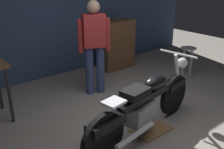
{
  "coord_description": "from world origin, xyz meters",
  "views": [
    {
      "loc": [
        -2.32,
        -2.16,
        2.1
      ],
      "look_at": [
        -0.02,
        0.7,
        0.65
      ],
      "focal_mm": 41.88,
      "sensor_mm": 36.0,
      "label": 1
    }
  ],
  "objects": [
    {
      "name": "shop_stool",
      "position": [
        2.17,
        0.9,
        0.5
      ],
      "size": [
        0.32,
        0.32,
        0.64
      ],
      "color": "#B2B2B7",
      "rests_on": "ground_plane"
    },
    {
      "name": "drip_tray",
      "position": [
        0.11,
        -0.03,
        0.01
      ],
      "size": [
        0.56,
        0.4,
        0.01
      ],
      "primitive_type": "cube",
      "color": "olive",
      "rests_on": "ground_plane"
    },
    {
      "name": "motorcycle",
      "position": [
        -0.04,
        -0.03,
        0.45
      ],
      "size": [
        2.18,
        0.69,
        1.0
      ],
      "rotation": [
        0.0,
        0.0,
        0.15
      ],
      "color": "black",
      "rests_on": "ground_plane"
    },
    {
      "name": "person_standing",
      "position": [
        0.21,
        1.47,
        0.93
      ],
      "size": [
        0.53,
        0.35,
        1.67
      ],
      "rotation": [
        0.0,
        0.0,
        2.73
      ],
      "color": "#3C4A7D",
      "rests_on": "ground_plane"
    },
    {
      "name": "ground_plane",
      "position": [
        0.0,
        0.0,
        0.0
      ],
      "size": [
        12.0,
        12.0,
        0.0
      ],
      "primitive_type": "plane",
      "color": "gray"
    },
    {
      "name": "back_wall",
      "position": [
        0.0,
        2.8,
        1.55
      ],
      "size": [
        8.0,
        0.12,
        3.1
      ],
      "primitive_type": "cube",
      "color": "#384C70",
      "rests_on": "ground_plane"
    },
    {
      "name": "wooden_dresser",
      "position": [
        1.38,
        2.3,
        0.55
      ],
      "size": [
        0.8,
        0.47,
        1.1
      ],
      "color": "brown",
      "rests_on": "ground_plane"
    }
  ]
}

